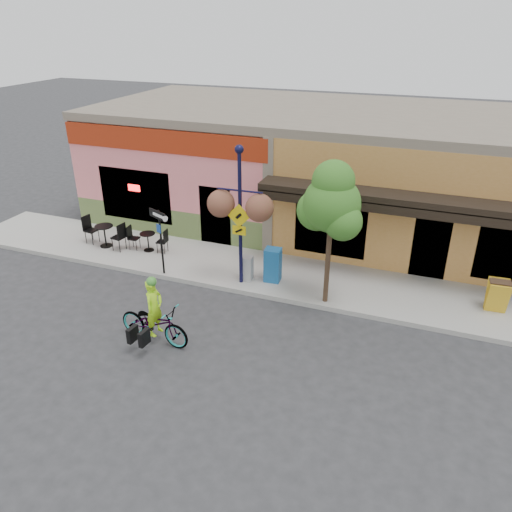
{
  "coord_description": "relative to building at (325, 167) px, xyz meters",
  "views": [
    {
      "loc": [
        4.27,
        -11.75,
        7.79
      ],
      "look_at": [
        -0.34,
        0.5,
        1.4
      ],
      "focal_mm": 35.0,
      "sensor_mm": 36.0,
      "label": 1
    }
  ],
  "objects": [
    {
      "name": "sandwich_board",
      "position": [
        6.38,
        -5.69,
        -1.63
      ],
      "size": [
        0.59,
        0.45,
        0.94
      ],
      "primitive_type": null,
      "rotation": [
        0.0,
        0.0,
        0.05
      ],
      "color": "gold",
      "rests_on": "sidewalk"
    },
    {
      "name": "cafe_set_left",
      "position": [
        -6.63,
        -5.75,
        -1.58
      ],
      "size": [
        1.84,
        1.11,
        1.04
      ],
      "primitive_type": null,
      "rotation": [
        0.0,
        0.0,
        -0.14
      ],
      "color": "black",
      "rests_on": "sidewalk"
    },
    {
      "name": "newspaper_box_blue",
      "position": [
        -0.13,
        -6.06,
        -1.55
      ],
      "size": [
        0.52,
        0.47,
        1.09
      ],
      "primitive_type": null,
      "rotation": [
        0.0,
        0.0,
        0.07
      ],
      "color": "#185793",
      "rests_on": "sidewalk"
    },
    {
      "name": "newspaper_box_grey",
      "position": [
        -0.92,
        -6.29,
        -1.7
      ],
      "size": [
        0.39,
        0.36,
        0.8
      ],
      "primitive_type": null,
      "rotation": [
        0.0,
        0.0,
        0.07
      ],
      "color": "#9E9E9E",
      "rests_on": "sidewalk"
    },
    {
      "name": "curb",
      "position": [
        0.0,
        -6.95,
        -2.17
      ],
      "size": [
        24.0,
        0.12,
        0.15
      ],
      "primitive_type": "cube",
      "color": "#A8A59E",
      "rests_on": "ground"
    },
    {
      "name": "ground",
      "position": [
        0.0,
        -7.5,
        -2.25
      ],
      "size": [
        90.0,
        90.0,
        0.0
      ],
      "primitive_type": "plane",
      "color": "#2D2D30",
      "rests_on": "ground"
    },
    {
      "name": "cyclist_rider",
      "position": [
        -1.99,
        -10.01,
        -1.47
      ],
      "size": [
        0.42,
        0.6,
        1.55
      ],
      "primitive_type": "imported",
      "rotation": [
        0.0,
        0.0,
        1.47
      ],
      "color": "#B4FF1A",
      "rests_on": "ground"
    },
    {
      "name": "bicycle",
      "position": [
        -2.04,
        -10.01,
        -1.71
      ],
      "size": [
        2.13,
        0.92,
        1.09
      ],
      "primitive_type": "imported",
      "rotation": [
        0.0,
        0.0,
        1.47
      ],
      "color": "maroon",
      "rests_on": "ground"
    },
    {
      "name": "cafe_set_right",
      "position": [
        -4.99,
        -5.52,
        -1.67
      ],
      "size": [
        1.51,
        0.85,
        0.87
      ],
      "primitive_type": null,
      "rotation": [
        0.0,
        0.0,
        0.09
      ],
      "color": "black",
      "rests_on": "sidewalk"
    },
    {
      "name": "one_way_sign",
      "position": [
        -3.6,
        -6.85,
        -1.01
      ],
      "size": [
        0.84,
        0.51,
        2.19
      ],
      "primitive_type": null,
      "rotation": [
        0.0,
        0.0,
        -0.43
      ],
      "color": "black",
      "rests_on": "sidewalk"
    },
    {
      "name": "street_tree",
      "position": [
        1.73,
        -6.7,
        0.04
      ],
      "size": [
        1.97,
        1.97,
        4.28
      ],
      "primitive_type": null,
      "rotation": [
        0.0,
        0.0,
        -0.2
      ],
      "color": "#3D7A26",
      "rests_on": "sidewalk"
    },
    {
      "name": "lamp_post",
      "position": [
        -1.03,
        -6.51,
        0.08
      ],
      "size": [
        1.41,
        0.61,
        4.36
      ],
      "primitive_type": null,
      "rotation": [
        0.0,
        0.0,
        0.04
      ],
      "color": "#111034",
      "rests_on": "sidewalk"
    },
    {
      "name": "building",
      "position": [
        0.0,
        0.0,
        0.0
      ],
      "size": [
        18.2,
        8.2,
        4.5
      ],
      "primitive_type": null,
      "color": "#F77A80",
      "rests_on": "ground"
    },
    {
      "name": "sidewalk",
      "position": [
        0.0,
        -5.5,
        -2.17
      ],
      "size": [
        24.0,
        3.0,
        0.15
      ],
      "primitive_type": "cube",
      "color": "#9E9B93",
      "rests_on": "ground"
    }
  ]
}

